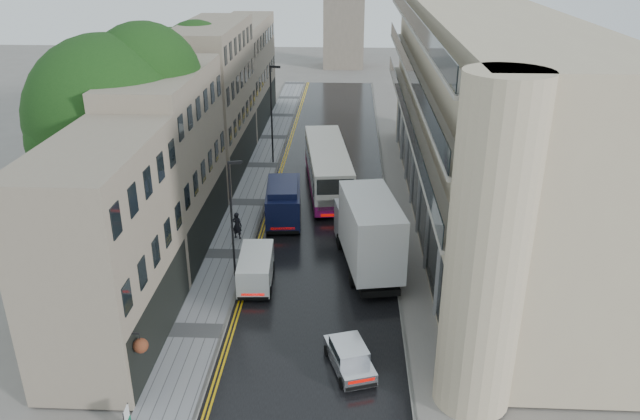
# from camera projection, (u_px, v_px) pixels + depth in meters

# --- Properties ---
(road) EXTENTS (9.00, 85.00, 0.02)m
(road) POSITION_uv_depth(u_px,v_px,m) (326.00, 205.00, 46.34)
(road) COLOR black
(road) RESTS_ON ground
(left_sidewalk) EXTENTS (2.70, 85.00, 0.12)m
(left_sidewalk) POSITION_uv_depth(u_px,v_px,m) (248.00, 203.00, 46.58)
(left_sidewalk) COLOR gray
(left_sidewalk) RESTS_ON ground
(right_sidewalk) EXTENTS (1.80, 85.00, 0.12)m
(right_sidewalk) POSITION_uv_depth(u_px,v_px,m) (399.00, 206.00, 46.08)
(right_sidewalk) COLOR slate
(right_sidewalk) RESTS_ON ground
(old_shop_row) EXTENTS (4.50, 56.00, 12.00)m
(old_shop_row) POSITION_uv_depth(u_px,v_px,m) (202.00, 116.00, 46.64)
(old_shop_row) COLOR gray
(old_shop_row) RESTS_ON ground
(modern_block) EXTENTS (8.00, 40.00, 14.00)m
(modern_block) POSITION_uv_depth(u_px,v_px,m) (479.00, 121.00, 41.70)
(modern_block) COLOR #BEAE8D
(modern_block) RESTS_ON ground
(tree_near) EXTENTS (10.56, 10.56, 13.89)m
(tree_near) POSITION_uv_depth(u_px,v_px,m) (113.00, 144.00, 37.24)
(tree_near) COLOR black
(tree_near) RESTS_ON ground
(tree_far) EXTENTS (9.24, 9.24, 12.46)m
(tree_far) POSITION_uv_depth(u_px,v_px,m) (176.00, 103.00, 49.41)
(tree_far) COLOR black
(tree_far) RESTS_ON ground
(cream_bus) EXTENTS (4.32, 12.72, 3.40)m
(cream_bus) POSITION_uv_depth(u_px,v_px,m) (314.00, 185.00, 45.36)
(cream_bus) COLOR silver
(cream_bus) RESTS_ON road
(white_lorry) EXTENTS (4.21, 9.38, 4.75)m
(white_lorry) POSITION_uv_depth(u_px,v_px,m) (353.00, 249.00, 34.58)
(white_lorry) COLOR silver
(white_lorry) RESTS_ON road
(silver_hatchback) EXTENTS (2.52, 3.78, 1.31)m
(silver_hatchback) POSITION_uv_depth(u_px,v_px,m) (343.00, 375.00, 27.28)
(silver_hatchback) COLOR silver
(silver_hatchback) RESTS_ON road
(white_van) EXTENTS (2.02, 4.27, 1.89)m
(white_van) POSITION_uv_depth(u_px,v_px,m) (238.00, 282.00, 34.08)
(white_van) COLOR white
(white_van) RESTS_ON road
(navy_van) EXTENTS (2.72, 5.89, 2.92)m
(navy_van) POSITION_uv_depth(u_px,v_px,m) (267.00, 212.00, 41.53)
(navy_van) COLOR #0E1333
(navy_van) RESTS_ON road
(pedestrian) EXTENTS (0.77, 0.63, 1.84)m
(pedestrian) POSITION_uv_depth(u_px,v_px,m) (237.00, 225.00, 40.61)
(pedestrian) COLOR black
(pedestrian) RESTS_ON left_sidewalk
(lamp_post_near) EXTENTS (0.81, 0.35, 7.02)m
(lamp_post_near) POSITION_uv_depth(u_px,v_px,m) (232.00, 221.00, 35.03)
(lamp_post_near) COLOR black
(lamp_post_near) RESTS_ON left_sidewalk
(lamp_post_far) EXTENTS (0.97, 0.44, 8.41)m
(lamp_post_far) POSITION_uv_depth(u_px,v_px,m) (272.00, 116.00, 53.13)
(lamp_post_far) COLOR black
(lamp_post_far) RESTS_ON left_sidewalk
(estate_sign) EXTENTS (0.11, 0.62, 1.02)m
(estate_sign) POSITION_uv_depth(u_px,v_px,m) (127.00, 419.00, 24.86)
(estate_sign) COLOR white
(estate_sign) RESTS_ON left_sidewalk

